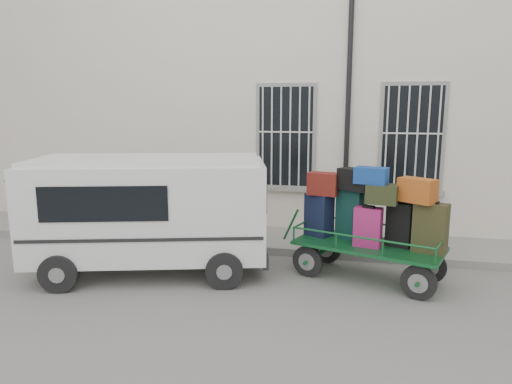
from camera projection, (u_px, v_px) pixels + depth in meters
name	position (u px, v px, depth m)	size (l,w,h in m)	color
ground	(281.00, 282.00, 7.70)	(80.00, 80.00, 0.00)	slate
building	(315.00, 104.00, 12.43)	(24.00, 5.15, 6.00)	beige
sidewalk	(298.00, 241.00, 9.80)	(24.00, 1.70, 0.15)	gray
luggage_cart	(370.00, 220.00, 7.66)	(2.87, 1.83, 1.94)	black
van	(149.00, 208.00, 7.97)	(4.37, 2.72, 2.06)	white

